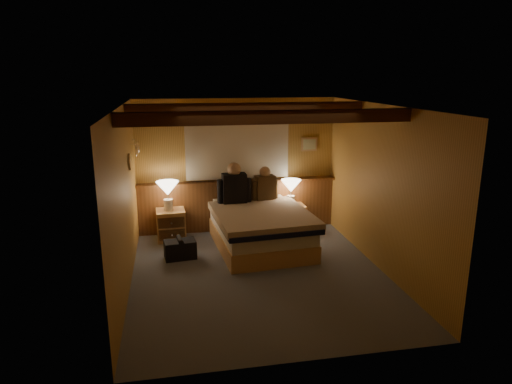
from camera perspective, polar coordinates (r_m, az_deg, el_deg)
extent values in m
plane|color=#484D56|center=(6.69, 0.38, -10.28)|extent=(4.20, 4.20, 0.00)
plane|color=tan|center=(6.09, 0.42, 10.69)|extent=(4.20, 4.20, 0.00)
plane|color=#C09245|center=(8.30, -2.39, 3.35)|extent=(3.60, 0.00, 3.60)
plane|color=#C09245|center=(6.21, -16.13, -1.07)|extent=(0.00, 4.20, 4.20)
plane|color=#C09245|center=(6.85, 15.34, 0.43)|extent=(0.00, 4.20, 4.20)
plane|color=#C09245|center=(4.34, 5.78, -7.28)|extent=(3.60, 0.00, 3.60)
cube|color=brown|center=(8.42, -2.28, -1.74)|extent=(3.60, 0.12, 0.90)
cube|color=brown|center=(8.25, -2.25, 1.28)|extent=(3.60, 0.22, 0.04)
cylinder|color=#462611|center=(8.10, -2.37, 9.15)|extent=(2.10, 0.05, 0.05)
sphere|color=#462611|center=(8.02, -9.90, 8.89)|extent=(0.08, 0.08, 0.08)
sphere|color=#462611|center=(8.32, 4.90, 9.25)|extent=(0.08, 0.08, 0.08)
cube|color=beige|center=(8.18, -2.34, 5.32)|extent=(1.85, 0.08, 1.05)
cube|color=#462611|center=(5.51, 1.64, 9.34)|extent=(3.60, 0.15, 0.16)
cube|color=#462611|center=(6.98, -1.03, 10.44)|extent=(3.60, 0.15, 0.16)
cylinder|color=white|center=(7.66, -14.94, 6.10)|extent=(0.03, 0.55, 0.03)
torus|color=white|center=(7.52, -14.73, 5.05)|extent=(0.01, 0.21, 0.21)
torus|color=white|center=(7.75, -14.62, 5.32)|extent=(0.01, 0.21, 0.21)
cube|color=tan|center=(8.52, 6.67, 5.94)|extent=(0.30, 0.03, 0.25)
cube|color=beige|center=(8.51, 6.70, 5.93)|extent=(0.24, 0.01, 0.19)
cube|color=tan|center=(7.63, 0.53, -5.94)|extent=(1.54, 1.96, 0.28)
cube|color=silver|center=(7.55, 0.53, -4.15)|extent=(1.50, 1.92, 0.22)
cube|color=black|center=(7.29, 1.04, -3.68)|extent=(1.57, 1.60, 0.07)
cube|color=#D18F90|center=(7.38, 0.78, -2.92)|extent=(1.62, 1.79, 0.11)
cube|color=silver|center=(8.08, -3.28, -1.52)|extent=(0.58, 0.36, 0.15)
cube|color=silver|center=(8.25, 1.52, -1.16)|extent=(0.58, 0.36, 0.15)
cube|color=tan|center=(8.09, -10.58, -4.05)|extent=(0.51, 0.46, 0.53)
cube|color=brown|center=(7.86, -10.52, -3.78)|extent=(0.44, 0.04, 0.19)
cube|color=brown|center=(7.92, -10.45, -5.25)|extent=(0.44, 0.04, 0.19)
cylinder|color=white|center=(7.86, -10.52, -3.78)|extent=(0.03, 0.03, 0.03)
cylinder|color=white|center=(7.92, -10.45, -5.25)|extent=(0.03, 0.03, 0.03)
cube|color=tan|center=(8.43, 4.55, -3.22)|extent=(0.45, 0.41, 0.49)
cube|color=brown|center=(8.23, 4.95, -2.97)|extent=(0.40, 0.03, 0.17)
cube|color=brown|center=(8.29, 4.92, -4.25)|extent=(0.40, 0.03, 0.17)
cylinder|color=white|center=(8.23, 4.95, -2.97)|extent=(0.03, 0.03, 0.03)
cylinder|color=white|center=(8.29, 4.92, -4.25)|extent=(0.03, 0.03, 0.03)
cylinder|color=silver|center=(7.98, -10.90, -1.57)|extent=(0.15, 0.15, 0.19)
cylinder|color=white|center=(7.95, -10.94, -0.67)|extent=(0.03, 0.03, 0.11)
cone|color=beige|center=(7.91, -11.00, 0.46)|extent=(0.39, 0.39, 0.24)
cylinder|color=silver|center=(8.33, 4.37, -1.05)|extent=(0.14, 0.14, 0.18)
cylinder|color=white|center=(8.30, 4.38, -0.24)|extent=(0.02, 0.02, 0.10)
cone|color=beige|center=(8.26, 4.40, 0.77)|extent=(0.36, 0.36, 0.22)
cube|color=black|center=(7.86, -2.73, 0.40)|extent=(0.41, 0.25, 0.54)
cylinder|color=black|center=(7.84, -4.42, 0.01)|extent=(0.13, 0.13, 0.43)
cylinder|color=black|center=(7.92, -1.05, 0.19)|extent=(0.13, 0.13, 0.43)
sphere|color=tan|center=(7.79, -2.76, 2.85)|extent=(0.24, 0.24, 0.24)
cube|color=#46321C|center=(8.08, 1.12, 0.49)|extent=(0.38, 0.26, 0.45)
cylinder|color=#46321C|center=(8.01, -0.20, 0.11)|extent=(0.11, 0.11, 0.36)
cylinder|color=#46321C|center=(8.16, 2.41, 0.37)|extent=(0.11, 0.11, 0.36)
sphere|color=tan|center=(8.01, 1.13, 2.50)|extent=(0.20, 0.20, 0.20)
cube|color=black|center=(7.30, -9.46, -7.09)|extent=(0.51, 0.35, 0.29)
cylinder|color=black|center=(7.24, -9.51, -5.89)|extent=(0.11, 0.30, 0.08)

